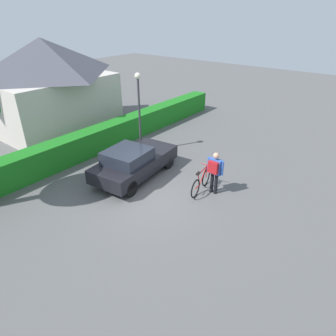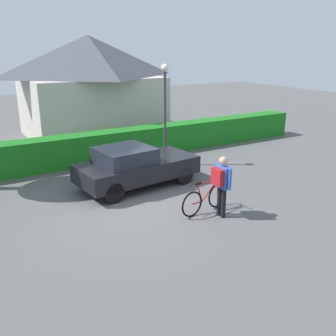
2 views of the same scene
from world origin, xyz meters
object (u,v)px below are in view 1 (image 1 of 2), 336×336
bicycle (201,182)px  street_lamp (139,102)px  parked_car_near (134,162)px  person_rider (215,169)px

bicycle → street_lamp: size_ratio=0.45×
parked_car_near → bicycle: (0.79, -2.78, -0.30)m
parked_car_near → bicycle: bearing=-74.0°
street_lamp → parked_car_near: bearing=-143.4°
bicycle → person_rider: (0.18, -0.45, 0.62)m
parked_car_near → bicycle: 2.90m
person_rider → street_lamp: 5.03m
bicycle → person_rider: bearing=-68.5°
person_rider → street_lamp: (1.03, 4.70, 1.47)m
parked_car_near → bicycle: parked_car_near is taller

